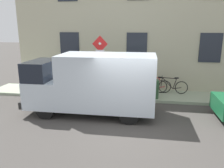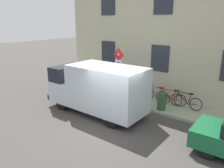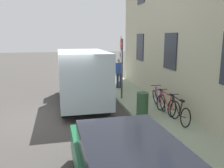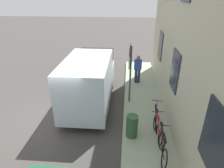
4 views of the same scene
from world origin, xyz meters
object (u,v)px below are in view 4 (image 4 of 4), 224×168
object	(u,v)px
bicycle_purple	(156,117)
pedestrian	(138,68)
delivery_van	(90,79)
bicycle_red	(159,130)
litter_bin	(132,126)
sign_post_stacked	(130,65)
bicycle_black	(162,146)

from	to	relation	value
bicycle_purple	pedestrian	distance (m)	4.25
delivery_van	bicycle_red	distance (m)	4.09
litter_bin	bicycle_red	bearing A→B (deg)	-2.52
pedestrian	sign_post_stacked	bearing A→B (deg)	-176.23
bicycle_black	litter_bin	distance (m)	1.35
sign_post_stacked	litter_bin	distance (m)	3.05
delivery_van	bicycle_red	size ratio (longest dim) A/B	3.11
sign_post_stacked	litter_bin	world-z (taller)	sign_post_stacked
delivery_van	bicycle_purple	world-z (taller)	delivery_van
sign_post_stacked	litter_bin	size ratio (longest dim) A/B	3.21
sign_post_stacked	delivery_van	xyz separation A→B (m)	(-1.91, -0.11, -0.75)
bicycle_red	litter_bin	size ratio (longest dim) A/B	1.91
bicycle_black	bicycle_purple	xyz separation A→B (m)	(0.00, 1.69, 0.00)
sign_post_stacked	bicycle_purple	xyz separation A→B (m)	(1.15, -1.85, -1.58)
bicycle_purple	bicycle_red	bearing A→B (deg)	-172.76
sign_post_stacked	delivery_van	size ratio (longest dim) A/B	0.54
bicycle_black	bicycle_purple	bearing A→B (deg)	1.93
delivery_van	bicycle_black	distance (m)	4.67
bicycle_red	bicycle_purple	size ratio (longest dim) A/B	1.00
delivery_van	litter_bin	distance (m)	3.35
sign_post_stacked	bicycle_red	size ratio (longest dim) A/B	1.68
bicycle_purple	bicycle_black	bearing A→B (deg)	-172.69
bicycle_red	pedestrian	xyz separation A→B (m)	(-0.64, 5.01, 0.56)
bicycle_black	pedestrian	distance (m)	5.91
pedestrian	delivery_van	bearing A→B (deg)	151.16
sign_post_stacked	bicycle_black	bearing A→B (deg)	-72.06
sign_post_stacked	bicycle_purple	size ratio (longest dim) A/B	1.68
bicycle_black	bicycle_red	size ratio (longest dim) A/B	1.00
pedestrian	bicycle_purple	bearing A→B (deg)	-155.11
delivery_van	pedestrian	xyz separation A→B (m)	(2.42, 2.42, -0.26)
bicycle_purple	litter_bin	size ratio (longest dim) A/B	1.91
sign_post_stacked	pedestrian	xyz separation A→B (m)	(0.51, 2.31, -1.02)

